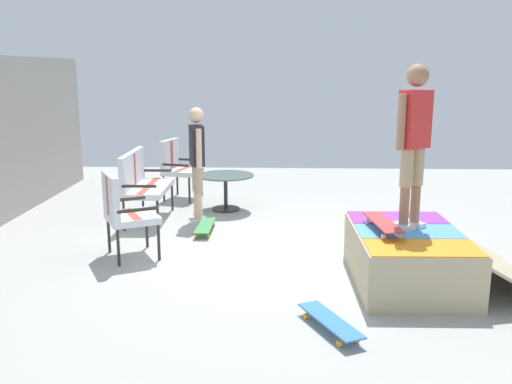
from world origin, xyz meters
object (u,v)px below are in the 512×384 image
Objects in this scene: skate_ramp at (410,257)px; skateboard_by_bench at (205,226)px; patio_chair_by_wall at (122,208)px; patio_bench at (141,179)px; person_skater at (414,135)px; skateboard_spare at (330,321)px; patio_chair_near_house at (176,163)px; person_watching at (197,156)px; patio_table at (226,185)px; skateboard_on_ramp at (383,223)px.

skateboard_by_bench is (1.77, 2.38, -0.20)m from skate_ramp.
patio_bench is at bearing 6.23° from patio_chair_by_wall.
person_skater is at bearing -99.63° from patio_chair_by_wall.
skateboard_spare is at bearing 144.02° from person_skater.
skate_ramp is 4.94m from patio_chair_near_house.
skateboard_spare is at bearing 140.77° from skate_ramp.
skate_ramp is 1.11× the size of person_watching.
person_watching is at bearing 49.19° from person_skater.
patio_chair_by_wall is 1.13× the size of patio_table.
skate_ramp is at bearing -101.92° from patio_chair_by_wall.
patio_bench is at bearing 34.96° from skateboard_spare.
skateboard_spare is 1.41m from skateboard_on_ramp.
skateboard_on_ramp is at bearing -147.96° from patio_table.
person_watching reaches higher than patio_table.
patio_table is at bearing -26.72° from person_watching.
skateboard_spare is (-4.95, -2.19, -0.53)m from patio_chair_near_house.
patio_table is 3.80m from person_skater.
patio_chair_by_wall is at bearing 143.01° from skateboard_by_bench.
person_watching is 3.27m from skateboard_on_ramp.
skateboard_on_ramp is (-3.04, -1.90, 0.24)m from patio_table.
patio_chair_near_house is 0.61× the size of person_skater.
skateboard_spare is (-2.92, -1.45, 0.00)m from skateboard_by_bench.
person_watching is at bearing 47.58° from skate_ramp.
patio_chair_by_wall is 2.96m from skateboard_spare.
patio_bench is at bearing 56.52° from person_skater.
person_watching is (-0.69, 0.35, 0.57)m from patio_table.
person_watching reaches higher than patio_chair_by_wall.
skateboard_by_bench is at bearing -162.87° from person_watching.
patio_chair_near_house is at bearing 20.07° from skateboard_by_bench.
patio_chair_near_house is 4.75m from skateboard_on_ramp.
skateboard_on_ramp reaches higher than skate_ramp.
person_watching reaches higher than skateboard_on_ramp.
patio_bench is at bearing 87.21° from person_watching.
person_skater reaches higher than patio_chair_near_house.
skateboard_spare is (-1.28, 0.93, -1.46)m from person_skater.
person_watching reaches higher than skate_ramp.
patio_chair_by_wall is (-3.13, 0.08, 0.00)m from patio_chair_near_house.
person_skater is (-2.20, -2.55, 0.57)m from person_watching.
person_skater is at bearing -142.67° from patio_table.
patio_chair_by_wall is at bearing -173.77° from patio_bench.
skateboard_by_bench and skateboard_spare have the same top height.
patio_chair_near_house is 5.44m from skateboard_spare.
patio_bench is 1.56× the size of skateboard_spare.
patio_bench is (2.37, 3.39, 0.33)m from skate_ramp.
skateboard_by_bench is at bearing 55.35° from person_skater.
patio_chair_by_wall reaches higher than skate_ramp.
skateboard_by_bench is at bearing -120.60° from patio_bench.
patio_chair_near_house is at bearing 36.37° from skateboard_on_ramp.
person_skater reaches higher than patio_chair_by_wall.
person_skater reaches higher than patio_bench.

